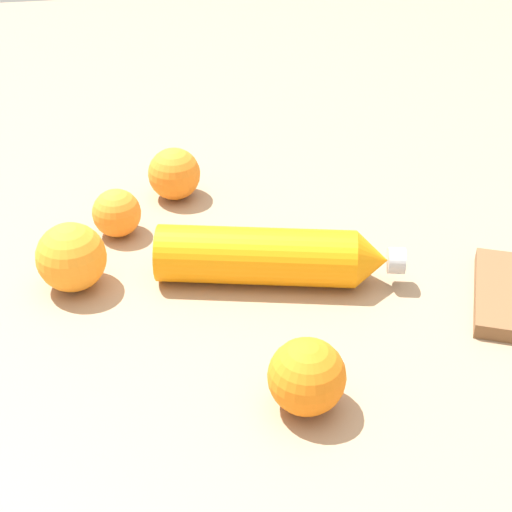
% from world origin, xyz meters
% --- Properties ---
extents(ground_plane, '(2.40, 2.40, 0.00)m').
position_xyz_m(ground_plane, '(0.00, 0.00, 0.00)').
color(ground_plane, '#9E7F60').
extents(water_bottle, '(0.29, 0.12, 0.07)m').
position_xyz_m(water_bottle, '(-0.01, 0.03, 0.03)').
color(water_bottle, orange).
rests_on(water_bottle, ground_plane).
extents(orange_0, '(0.07, 0.07, 0.07)m').
position_xyz_m(orange_0, '(0.09, -0.19, 0.04)').
color(orange_0, orange).
rests_on(orange_0, ground_plane).
extents(orange_1, '(0.08, 0.08, 0.08)m').
position_xyz_m(orange_1, '(0.23, 0.00, 0.04)').
color(orange_1, orange).
rests_on(orange_1, ground_plane).
extents(orange_2, '(0.06, 0.06, 0.06)m').
position_xyz_m(orange_2, '(0.17, -0.11, 0.03)').
color(orange_2, orange).
rests_on(orange_2, ground_plane).
extents(orange_3, '(0.08, 0.08, 0.08)m').
position_xyz_m(orange_3, '(0.00, 0.24, 0.04)').
color(orange_3, orange).
rests_on(orange_3, ground_plane).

